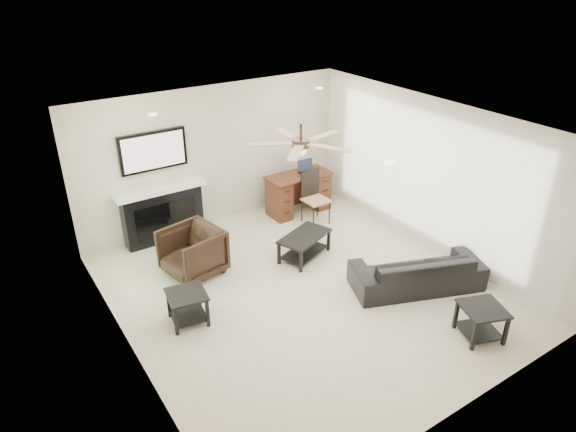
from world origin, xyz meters
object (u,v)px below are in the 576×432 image
sofa (417,270)px  coffee_table (304,246)px  fireplace_unit (160,189)px  armchair (192,252)px  desk (299,193)px

sofa → coffee_table: sofa is taller
sofa → fireplace_unit: (-2.57, 3.40, 0.68)m
armchair → fireplace_unit: fireplace_unit is taller
sofa → armchair: bearing=-18.6°
coffee_table → sofa: bearing=-81.6°
sofa → desk: size_ratio=1.57×
armchair → desk: size_ratio=0.68×
fireplace_unit → coffee_table: bearing=-47.3°
coffee_table → desk: desk is taller
coffee_table → desk: size_ratio=0.74×
armchair → desk: (2.57, 0.89, 0.00)m
fireplace_unit → sofa: bearing=-53.0°
sofa → armchair: size_ratio=2.32×
armchair → fireplace_unit: bearing=167.4°
armchair → fireplace_unit: size_ratio=0.43×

